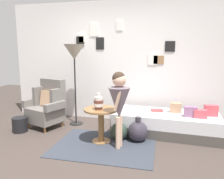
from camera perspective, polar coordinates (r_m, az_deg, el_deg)
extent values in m
plane|color=#423833|center=(3.40, -6.36, -16.92)|extent=(12.00, 12.00, 0.00)
cube|color=silver|center=(4.92, 0.92, 7.17)|extent=(4.80, 0.10, 2.60)
cube|color=white|center=(5.09, -7.78, 13.04)|extent=(0.14, 0.02, 0.19)
cube|color=#B4B4A8|center=(5.08, -7.80, 13.04)|extent=(0.11, 0.01, 0.15)
cube|color=black|center=(4.95, -3.10, 11.79)|extent=(0.18, 0.02, 0.26)
cube|color=beige|center=(4.94, -3.11, 11.80)|extent=(0.14, 0.01, 0.20)
cube|color=white|center=(4.87, 1.95, 16.20)|extent=(0.14, 0.02, 0.21)
cube|color=#9B9B98|center=(4.87, 1.95, 16.20)|extent=(0.11, 0.01, 0.16)
cube|color=white|center=(4.76, 10.51, 7.64)|extent=(0.20, 0.02, 0.23)
cube|color=slate|center=(4.76, 10.51, 7.64)|extent=(0.15, 0.01, 0.18)
cube|color=olive|center=(4.76, 11.95, 7.52)|extent=(0.21, 0.02, 0.17)
cube|color=#A3A39E|center=(4.75, 11.95, 7.51)|extent=(0.16, 0.01, 0.14)
cube|color=black|center=(5.10, -8.24, 12.15)|extent=(0.17, 0.02, 0.23)
cube|color=silver|center=(5.09, -8.26, 12.15)|extent=(0.14, 0.01, 0.18)
cube|color=white|center=(5.00, -4.63, 15.12)|extent=(0.19, 0.02, 0.28)
cube|color=#63635B|center=(5.00, -4.65, 15.12)|extent=(0.15, 0.01, 0.22)
cube|color=black|center=(4.76, 14.75, 10.72)|extent=(0.20, 0.02, 0.21)
cube|color=slate|center=(4.75, 14.76, 10.73)|extent=(0.16, 0.01, 0.17)
cube|color=#333842|center=(3.73, -1.90, -14.23)|extent=(1.62, 1.23, 0.01)
cylinder|color=#9E7042|center=(4.80, -20.69, -8.62)|extent=(0.04, 0.04, 0.12)
cylinder|color=#9E7042|center=(4.44, -16.94, -9.91)|extent=(0.04, 0.04, 0.12)
cylinder|color=#9E7042|center=(5.06, -16.58, -7.45)|extent=(0.04, 0.04, 0.12)
cylinder|color=#9E7042|center=(4.72, -12.75, -8.53)|extent=(0.04, 0.04, 0.12)
cube|color=slate|center=(4.69, -16.88, -6.16)|extent=(0.76, 0.73, 0.30)
cube|color=slate|center=(4.74, -15.01, -0.62)|extent=(0.61, 0.34, 0.55)
cube|color=slate|center=(4.87, -18.18, -1.50)|extent=(0.18, 0.32, 0.39)
cube|color=slate|center=(4.48, -13.99, -2.24)|extent=(0.18, 0.32, 0.39)
cube|color=slate|center=(4.88, -19.69, -3.04)|extent=(0.26, 0.50, 0.14)
cube|color=slate|center=(4.38, -14.42, -4.18)|extent=(0.26, 0.50, 0.14)
cube|color=tan|center=(4.68, -16.15, -2.25)|extent=(0.39, 0.28, 0.33)
cube|color=#4C4742|center=(4.32, 13.54, -9.90)|extent=(1.96, 0.95, 0.18)
cube|color=silver|center=(4.25, 13.65, -7.36)|extent=(1.96, 0.95, 0.22)
cube|color=#D64C56|center=(4.28, 24.19, -4.96)|extent=(0.23, 0.14, 0.20)
cube|color=#D64C56|center=(4.08, 21.84, -5.86)|extent=(0.22, 0.13, 0.14)
cube|color=gray|center=(4.08, 19.62, -5.43)|extent=(0.21, 0.12, 0.18)
cube|color=tan|center=(4.29, 16.11, -4.55)|extent=(0.20, 0.12, 0.18)
cylinder|color=olive|center=(3.89, -2.79, -13.15)|extent=(0.31, 0.31, 0.02)
cylinder|color=olive|center=(3.79, -2.82, -9.30)|extent=(0.10, 0.10, 0.53)
cylinder|color=olive|center=(3.71, -2.86, -5.20)|extent=(0.57, 0.57, 0.03)
cylinder|color=brown|center=(3.66, -3.46, -4.74)|extent=(0.13, 0.13, 0.05)
cylinder|color=silver|center=(3.64, -3.46, -3.93)|extent=(0.16, 0.16, 0.05)
cylinder|color=brown|center=(3.63, -3.47, -3.13)|extent=(0.16, 0.16, 0.05)
cylinder|color=silver|center=(3.62, -3.48, -2.31)|extent=(0.13, 0.13, 0.05)
cylinder|color=silver|center=(3.61, -3.49, -1.44)|extent=(0.06, 0.06, 0.06)
cylinder|color=black|center=(4.84, -9.22, -8.60)|extent=(0.28, 0.28, 0.02)
cylinder|color=black|center=(4.65, -9.48, 0.76)|extent=(0.03, 0.03, 1.57)
cone|color=#9E937F|center=(4.59, -9.73, 9.52)|extent=(0.41, 0.41, 0.31)
cylinder|color=#D8AD8E|center=(3.52, 1.53, -11.23)|extent=(0.07, 0.07, 0.52)
cylinder|color=#D8AD8E|center=(3.61, 2.11, -10.70)|extent=(0.07, 0.07, 0.52)
cone|color=slate|center=(3.43, 1.86, -3.56)|extent=(0.34, 0.34, 0.49)
cylinder|color=slate|center=(3.39, 1.88, -0.86)|extent=(0.17, 0.17, 0.19)
cylinder|color=#D8AD8E|center=(3.30, 1.46, -2.84)|extent=(0.14, 0.07, 0.33)
cylinder|color=#D8AD8E|center=(3.52, 2.87, -2.05)|extent=(0.14, 0.07, 0.33)
sphere|color=#D8AD8E|center=(3.36, 1.90, 2.49)|extent=(0.21, 0.21, 0.21)
sphere|color=#38281E|center=(3.36, 1.74, 2.94)|extent=(0.20, 0.20, 0.20)
cube|color=#C33E40|center=(4.33, 11.53, -5.26)|extent=(0.25, 0.20, 0.03)
sphere|color=#2D3D33|center=(3.91, 1.76, -10.74)|extent=(0.31, 0.31, 0.31)
cylinder|color=#2D3D33|center=(3.85, 1.77, -8.05)|extent=(0.09, 0.09, 0.09)
sphere|color=#332D38|center=(3.87, 6.70, -10.70)|extent=(0.35, 0.35, 0.35)
cylinder|color=#332D38|center=(3.80, 6.77, -7.68)|extent=(0.10, 0.10, 0.09)
cylinder|color=black|center=(4.64, -22.70, -8.36)|extent=(0.28, 0.28, 0.28)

